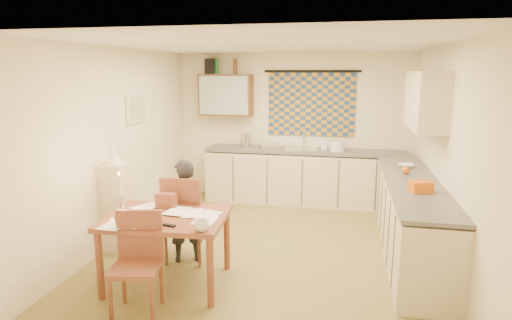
% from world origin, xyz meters
% --- Properties ---
extents(floor, '(4.00, 4.50, 0.02)m').
position_xyz_m(floor, '(0.00, 0.00, -0.01)').
color(floor, olive).
rests_on(floor, ground).
extents(ceiling, '(4.00, 4.50, 0.02)m').
position_xyz_m(ceiling, '(0.00, 0.00, 2.51)').
color(ceiling, white).
rests_on(ceiling, floor).
extents(wall_back, '(4.00, 0.02, 2.50)m').
position_xyz_m(wall_back, '(0.00, 2.26, 1.25)').
color(wall_back, '#F5EBC5').
rests_on(wall_back, floor).
extents(wall_front, '(4.00, 0.02, 2.50)m').
position_xyz_m(wall_front, '(0.00, -2.26, 1.25)').
color(wall_front, '#F5EBC5').
rests_on(wall_front, floor).
extents(wall_left, '(0.02, 4.50, 2.50)m').
position_xyz_m(wall_left, '(-2.01, 0.00, 1.25)').
color(wall_left, '#F5EBC5').
rests_on(wall_left, floor).
extents(wall_right, '(0.02, 4.50, 2.50)m').
position_xyz_m(wall_right, '(2.01, 0.00, 1.25)').
color(wall_right, '#F5EBC5').
rests_on(wall_right, floor).
extents(window_blind, '(1.45, 0.03, 1.05)m').
position_xyz_m(window_blind, '(0.30, 2.22, 1.65)').
color(window_blind, navy).
rests_on(window_blind, wall_back).
extents(curtain_rod, '(1.60, 0.04, 0.04)m').
position_xyz_m(curtain_rod, '(0.30, 2.20, 2.20)').
color(curtain_rod, black).
rests_on(curtain_rod, wall_back).
extents(wall_cabinet, '(0.90, 0.34, 0.70)m').
position_xyz_m(wall_cabinet, '(-1.15, 2.08, 1.80)').
color(wall_cabinet, '#57341B').
rests_on(wall_cabinet, wall_back).
extents(wall_cabinet_glass, '(0.84, 0.02, 0.64)m').
position_xyz_m(wall_cabinet_glass, '(-1.15, 1.91, 1.80)').
color(wall_cabinet_glass, '#99B2A5').
rests_on(wall_cabinet_glass, wall_back).
extents(upper_cabinet_right, '(0.34, 1.30, 0.70)m').
position_xyz_m(upper_cabinet_right, '(1.83, 0.55, 1.85)').
color(upper_cabinet_right, beige).
rests_on(upper_cabinet_right, wall_right).
extents(framed_print, '(0.04, 0.50, 0.40)m').
position_xyz_m(framed_print, '(-1.97, 0.40, 1.70)').
color(framed_print, '#F1ECCD').
rests_on(framed_print, wall_left).
extents(print_canvas, '(0.01, 0.42, 0.32)m').
position_xyz_m(print_canvas, '(-1.95, 0.40, 1.70)').
color(print_canvas, beige).
rests_on(print_canvas, wall_left).
extents(counter_back, '(3.30, 0.62, 0.92)m').
position_xyz_m(counter_back, '(0.23, 1.95, 0.45)').
color(counter_back, beige).
rests_on(counter_back, floor).
extents(counter_right, '(0.62, 2.95, 0.92)m').
position_xyz_m(counter_right, '(1.70, 0.14, 0.45)').
color(counter_right, beige).
rests_on(counter_right, floor).
extents(stove, '(0.58, 0.58, 0.90)m').
position_xyz_m(stove, '(1.70, -0.99, 0.45)').
color(stove, white).
rests_on(stove, floor).
extents(sink, '(0.62, 0.54, 0.10)m').
position_xyz_m(sink, '(0.17, 1.95, 0.88)').
color(sink, silver).
rests_on(sink, counter_back).
extents(tap, '(0.04, 0.04, 0.28)m').
position_xyz_m(tap, '(0.20, 2.13, 1.06)').
color(tap, silver).
rests_on(tap, counter_back).
extents(dish_rack, '(0.44, 0.41, 0.06)m').
position_xyz_m(dish_rack, '(-0.35, 1.95, 0.95)').
color(dish_rack, silver).
rests_on(dish_rack, counter_back).
extents(kettle, '(0.18, 0.18, 0.24)m').
position_xyz_m(kettle, '(-0.77, 1.95, 1.04)').
color(kettle, silver).
rests_on(kettle, counter_back).
extents(mixing_bowl, '(0.27, 0.27, 0.16)m').
position_xyz_m(mixing_bowl, '(0.76, 1.95, 1.00)').
color(mixing_bowl, white).
rests_on(mixing_bowl, counter_back).
extents(soap_bottle, '(0.10, 0.10, 0.19)m').
position_xyz_m(soap_bottle, '(0.55, 2.00, 1.01)').
color(soap_bottle, white).
rests_on(soap_bottle, counter_back).
extents(bowl, '(0.31, 0.31, 0.05)m').
position_xyz_m(bowl, '(1.70, 0.87, 0.95)').
color(bowl, white).
rests_on(bowl, counter_right).
extents(orange_bag, '(0.26, 0.22, 0.12)m').
position_xyz_m(orange_bag, '(1.70, -0.35, 0.98)').
color(orange_bag, '#D65D0E').
rests_on(orange_bag, counter_right).
extents(fruit_orange, '(0.10, 0.10, 0.10)m').
position_xyz_m(fruit_orange, '(1.65, 0.48, 0.97)').
color(fruit_orange, '#D65D0E').
rests_on(fruit_orange, counter_right).
extents(speaker, '(0.21, 0.24, 0.26)m').
position_xyz_m(speaker, '(-1.44, 2.08, 2.28)').
color(speaker, black).
rests_on(speaker, wall_cabinet).
extents(bottle_green, '(0.08, 0.08, 0.26)m').
position_xyz_m(bottle_green, '(-1.31, 2.08, 2.28)').
color(bottle_green, '#195926').
rests_on(bottle_green, wall_cabinet).
extents(bottle_brown, '(0.08, 0.08, 0.26)m').
position_xyz_m(bottle_brown, '(-0.98, 2.08, 2.28)').
color(bottle_brown, '#57341B').
rests_on(bottle_brown, wall_cabinet).
extents(dining_table, '(1.29, 1.02, 0.75)m').
position_xyz_m(dining_table, '(-0.89, -1.17, 0.38)').
color(dining_table, brown).
rests_on(dining_table, floor).
extents(chair_far, '(0.48, 0.48, 1.04)m').
position_xyz_m(chair_far, '(-0.90, -0.58, 0.32)').
color(chair_far, brown).
rests_on(chair_far, floor).
extents(chair_near, '(0.50, 0.50, 0.94)m').
position_xyz_m(chair_near, '(-0.93, -1.76, 0.29)').
color(chair_near, brown).
rests_on(chair_near, floor).
extents(person, '(0.65, 0.61, 1.23)m').
position_xyz_m(person, '(-0.90, -0.61, 0.61)').
color(person, black).
rests_on(person, floor).
extents(shelf_stand, '(0.32, 0.30, 1.11)m').
position_xyz_m(shelf_stand, '(-1.84, -0.49, 0.55)').
color(shelf_stand, beige).
rests_on(shelf_stand, floor).
extents(lampshade, '(0.20, 0.20, 0.22)m').
position_xyz_m(lampshade, '(-1.84, -0.49, 1.22)').
color(lampshade, '#F1ECCD').
rests_on(lampshade, shelf_stand).
extents(letter_rack, '(0.22, 0.10, 0.16)m').
position_xyz_m(letter_rack, '(-0.98, -0.93, 0.83)').
color(letter_rack, brown).
rests_on(letter_rack, dining_table).
extents(mug, '(0.16, 0.16, 0.11)m').
position_xyz_m(mug, '(-0.39, -1.51, 0.80)').
color(mug, white).
rests_on(mug, dining_table).
extents(magazine, '(0.42, 0.42, 0.02)m').
position_xyz_m(magazine, '(-1.29, -1.48, 0.76)').
color(magazine, maroon).
rests_on(magazine, dining_table).
extents(book, '(0.22, 0.27, 0.02)m').
position_xyz_m(book, '(-1.29, -1.33, 0.76)').
color(book, '#D65D0E').
rests_on(book, dining_table).
extents(orange_box, '(0.13, 0.10, 0.04)m').
position_xyz_m(orange_box, '(-1.14, -1.47, 0.77)').
color(orange_box, '#D65D0E').
rests_on(orange_box, dining_table).
extents(eyeglasses, '(0.14, 0.07, 0.02)m').
position_xyz_m(eyeglasses, '(-0.73, -1.46, 0.76)').
color(eyeglasses, black).
rests_on(eyeglasses, dining_table).
extents(candle_holder, '(0.07, 0.07, 0.18)m').
position_xyz_m(candle_holder, '(-1.38, -1.18, 0.84)').
color(candle_holder, silver).
rests_on(candle_holder, dining_table).
extents(candle, '(0.03, 0.03, 0.22)m').
position_xyz_m(candle, '(-1.39, -1.17, 1.04)').
color(candle, white).
rests_on(candle, dining_table).
extents(candle_flame, '(0.02, 0.02, 0.02)m').
position_xyz_m(candle_flame, '(-1.41, -1.14, 1.16)').
color(candle_flame, '#FFCC66').
rests_on(candle_flame, dining_table).
extents(papers, '(1.05, 0.92, 0.02)m').
position_xyz_m(papers, '(-0.99, -1.26, 0.76)').
color(papers, white).
rests_on(papers, dining_table).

